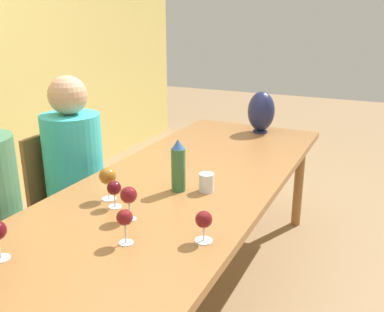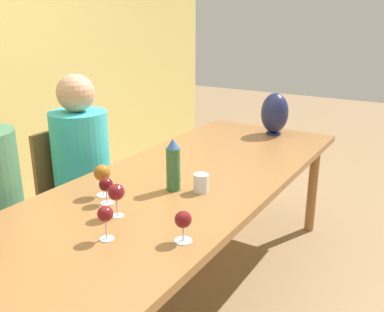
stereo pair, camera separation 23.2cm
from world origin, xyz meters
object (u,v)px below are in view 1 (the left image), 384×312
Objects in this scene: chair_far at (68,198)px; water_tumbler at (206,183)px; water_bottle at (178,166)px; wine_glass_1 at (125,219)px; person_far at (76,172)px; wine_glass_4 at (204,221)px; wine_glass_6 at (108,177)px; vase at (261,112)px; wine_glass_2 at (129,196)px; wine_glass_5 at (114,189)px.

water_tumbler is at bearing -95.29° from chair_far.
water_bottle is 1.89× the size of wine_glass_1.
chair_far is at bearing 90.00° from person_far.
chair_far is (0.54, 1.16, -0.34)m from wine_glass_4.
wine_glass_4 is at bearing -115.11° from chair_far.
person_far is (0.37, 0.52, -0.18)m from wine_glass_6.
vase is 1.62m from wine_glass_2.
person_far is (-1.11, 0.81, -0.23)m from vase.
water_bottle reaches higher than wine_glass_4.
wine_glass_2 is (-0.42, 0.17, 0.06)m from water_tumbler.
vase reaches higher than chair_far.
wine_glass_1 is 0.30m from wine_glass_4.
wine_glass_4 is (-1.65, -0.27, -0.07)m from vase.
wine_glass_1 is at bearing -135.81° from wine_glass_6.
vase is 1.39m from person_far.
vase is at bearing -11.18° from wine_glass_6.
wine_glass_6 is at bearing 44.19° from wine_glass_1.
chair_far reaches higher than wine_glass_5.
wine_glass_6 is at bearing -125.98° from person_far.
water_bottle is 1.77× the size of wine_glass_2.
wine_glass_6 is at bearing 168.82° from vase.
water_bottle is 0.80m from person_far.
chair_far is 0.20m from person_far.
wine_glass_6 reaches higher than wine_glass_5.
vase reaches higher than water_tumbler.
person_far is (0.14, 0.76, -0.20)m from water_bottle.
water_tumbler is 0.07× the size of person_far.
vase is 1.80m from wine_glass_1.
vase is at bearing -2.02° from water_bottle.
wine_glass_4 is 0.14× the size of chair_far.
person_far reaches higher than wine_glass_6.
wine_glass_5 is (-0.34, 0.30, 0.04)m from water_tumbler.
vase is 2.04× the size of wine_glass_2.
water_bottle is 2.86× the size of water_tumbler.
water_tumbler is at bearing -175.88° from vase.
water_bottle is at bearing 37.89° from wine_glass_4.
wine_glass_2 reaches higher than water_tumbler.
wine_glass_2 is at bearing -122.42° from chair_far.
water_bottle is 0.38m from wine_glass_2.
wine_glass_5 is (-1.54, 0.22, -0.07)m from vase.
wine_glass_2 is 1.19× the size of wine_glass_5.
person_far is at bearing 53.74° from wine_glass_5.
wine_glass_2 is at bearing 84.70° from wine_glass_4.
wine_glass_2 is 0.95× the size of wine_glass_6.
water_tumbler is (0.05, -0.13, -0.08)m from water_bottle.
wine_glass_2 is 0.15m from wine_glass_5.
wine_glass_1 is 0.34m from wine_glass_5.
wine_glass_5 is 0.87m from chair_far.
wine_glass_6 is at bearing 56.57° from wine_glass_2.
person_far is (0.09, 0.90, -0.11)m from water_tumbler.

